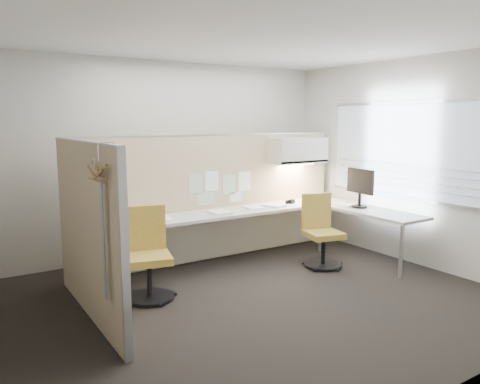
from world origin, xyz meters
TOP-DOWN VIEW (x-y plane):
  - floor at (0.00, 0.00)m, footprint 5.50×4.50m
  - ceiling at (0.00, 0.00)m, footprint 5.50×4.50m
  - wall_back at (0.00, 2.25)m, footprint 5.50×0.02m
  - wall_front at (0.00, -2.25)m, footprint 5.50×0.02m
  - wall_right at (2.75, 0.00)m, footprint 0.02×4.50m
  - window_pane at (2.73, 0.00)m, footprint 0.01×2.80m
  - partition_back at (0.55, 1.60)m, footprint 4.10×0.06m
  - partition_left at (-1.50, 0.50)m, footprint 0.06×2.20m
  - desk at (0.93, 1.13)m, footprint 4.00×2.07m
  - overhead_bin at (1.90, 1.39)m, footprint 0.90×0.36m
  - task_light_strip at (1.90, 1.39)m, footprint 0.60×0.06m
  - pinned_papers at (0.63, 1.57)m, footprint 1.01×0.00m
  - poster at (-1.05, 1.57)m, footprint 0.28×0.00m
  - chair_left at (-0.82, 0.66)m, footprint 0.57×0.59m
  - chair_right at (1.59, 0.50)m, footprint 0.54×0.55m
  - monitor at (2.30, 0.49)m, footprint 0.22×0.52m
  - phone at (2.10, 1.12)m, footprint 0.25×0.24m
  - stapler at (1.68, 1.31)m, footprint 0.15×0.07m
  - tape_dispenser at (1.70, 1.28)m, footprint 0.11×0.09m
  - coat_hook at (-1.58, -0.25)m, footprint 0.18×0.44m
  - paper_stack_0 at (-0.78, 1.23)m, footprint 0.28×0.33m
  - paper_stack_1 at (-0.40, 1.24)m, footprint 0.30×0.35m
  - paper_stack_2 at (0.40, 1.17)m, footprint 0.25×0.31m
  - paper_stack_3 at (1.01, 1.28)m, footprint 0.26×0.32m
  - paper_stack_4 at (1.32, 1.22)m, footprint 0.31×0.35m
  - paper_stack_5 at (2.25, 0.73)m, footprint 0.25×0.32m

SIDE VIEW (x-z plane):
  - floor at x=0.00m, z-range -0.01..0.00m
  - chair_right at x=1.59m, z-range -0.03..0.93m
  - chair_left at x=-0.82m, z-range -0.03..0.97m
  - desk at x=0.93m, z-range 0.24..0.97m
  - paper_stack_3 at x=1.01m, z-range 0.73..0.75m
  - paper_stack_5 at x=2.25m, z-range 0.73..0.75m
  - paper_stack_1 at x=-0.40m, z-range 0.73..0.75m
  - paper_stack_0 at x=-0.78m, z-range 0.73..0.76m
  - paper_stack_4 at x=1.32m, z-range 0.73..0.76m
  - paper_stack_2 at x=0.40m, z-range 0.73..0.77m
  - stapler at x=1.68m, z-range 0.73..0.78m
  - tape_dispenser at x=1.70m, z-range 0.73..0.79m
  - phone at x=2.10m, z-range 0.72..0.84m
  - partition_back at x=0.55m, z-range 0.00..1.75m
  - partition_left at x=-1.50m, z-range 0.00..1.75m
  - pinned_papers at x=0.63m, z-range 0.80..1.27m
  - monitor at x=2.30m, z-range 0.77..1.32m
  - task_light_strip at x=1.90m, z-range 1.29..1.31m
  - wall_back at x=0.00m, z-range 0.00..2.80m
  - wall_front at x=0.00m, z-range 0.00..2.80m
  - wall_right at x=2.75m, z-range 0.00..2.80m
  - poster at x=-1.05m, z-range 1.24..1.59m
  - coat_hook at x=-1.58m, z-range 0.76..2.08m
  - overhead_bin at x=1.90m, z-range 1.32..1.70m
  - window_pane at x=2.73m, z-range 0.90..2.20m
  - ceiling at x=0.00m, z-range 2.80..2.81m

